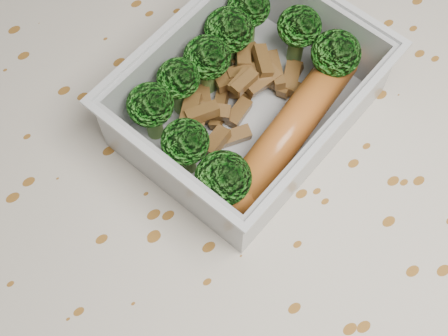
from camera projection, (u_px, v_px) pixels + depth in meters
dining_table at (222, 232)px, 0.51m from camera, size 1.40×0.90×0.75m
tablecloth at (222, 210)px, 0.46m from camera, size 1.46×0.96×0.19m
lunch_container at (248, 103)px, 0.43m from camera, size 0.20×0.17×0.06m
broccoli_florets at (233, 77)px, 0.42m from camera, size 0.16×0.13×0.05m
meat_pile at (239, 90)px, 0.44m from camera, size 0.11×0.08×0.03m
sausage at (292, 126)px, 0.42m from camera, size 0.14×0.07×0.03m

